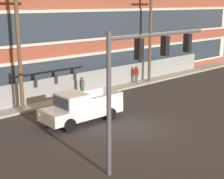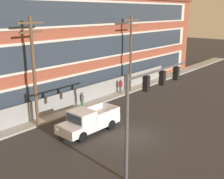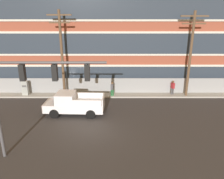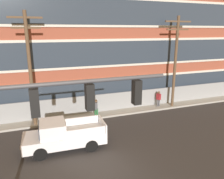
{
  "view_description": "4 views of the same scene",
  "coord_description": "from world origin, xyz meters",
  "px_view_note": "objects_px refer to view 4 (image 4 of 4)",
  "views": [
    {
      "loc": [
        -13.97,
        -13.1,
        7.19
      ],
      "look_at": [
        0.2,
        2.29,
        1.9
      ],
      "focal_mm": 55.0,
      "sensor_mm": 36.0,
      "label": 1
    },
    {
      "loc": [
        -16.02,
        -11.42,
        9.17
      ],
      "look_at": [
        1.12,
        3.03,
        2.88
      ],
      "focal_mm": 45.0,
      "sensor_mm": 36.0,
      "label": 2
    },
    {
      "loc": [
        1.63,
        -14.58,
        8.11
      ],
      "look_at": [
        1.69,
        3.29,
        2.17
      ],
      "focal_mm": 35.0,
      "sensor_mm": 36.0,
      "label": 3
    },
    {
      "loc": [
        -3.14,
        -9.97,
        7.43
      ],
      "look_at": [
        1.58,
        3.03,
        3.68
      ],
      "focal_mm": 35.0,
      "sensor_mm": 36.0,
      "label": 4
    }
  ],
  "objects_px": {
    "utility_pole_near_corner": "(30,66)",
    "pedestrian_near_cabinet": "(96,107)",
    "traffic_signal_mast": "(47,124)",
    "pedestrian_by_fence": "(159,98)",
    "utility_pole_midblock": "(175,59)",
    "pickup_truck_white": "(63,135)"
  },
  "relations": [
    {
      "from": "pickup_truck_white",
      "to": "utility_pole_near_corner",
      "type": "xyz_separation_m",
      "value": [
        -1.64,
        4.25,
        3.93
      ]
    },
    {
      "from": "utility_pole_near_corner",
      "to": "pickup_truck_white",
      "type": "bearing_deg",
      "value": -68.87
    },
    {
      "from": "traffic_signal_mast",
      "to": "pickup_truck_white",
      "type": "height_order",
      "value": "traffic_signal_mast"
    },
    {
      "from": "pedestrian_near_cabinet",
      "to": "pedestrian_by_fence",
      "type": "bearing_deg",
      "value": 3.9
    },
    {
      "from": "traffic_signal_mast",
      "to": "pickup_truck_white",
      "type": "bearing_deg",
      "value": 79.43
    },
    {
      "from": "pickup_truck_white",
      "to": "pedestrian_by_fence",
      "type": "height_order",
      "value": "pickup_truck_white"
    },
    {
      "from": "pickup_truck_white",
      "to": "traffic_signal_mast",
      "type": "bearing_deg",
      "value": -100.57
    },
    {
      "from": "pickup_truck_white",
      "to": "pedestrian_by_fence",
      "type": "xyz_separation_m",
      "value": [
        9.91,
        4.66,
        0.04
      ]
    },
    {
      "from": "traffic_signal_mast",
      "to": "pickup_truck_white",
      "type": "xyz_separation_m",
      "value": [
        1.15,
        6.17,
        -3.58
      ]
    },
    {
      "from": "utility_pole_midblock",
      "to": "pedestrian_near_cabinet",
      "type": "distance_m",
      "value": 8.78
    },
    {
      "from": "traffic_signal_mast",
      "to": "pedestrian_near_cabinet",
      "type": "height_order",
      "value": "traffic_signal_mast"
    },
    {
      "from": "pickup_truck_white",
      "to": "pedestrian_near_cabinet",
      "type": "distance_m",
      "value": 5.42
    },
    {
      "from": "pedestrian_near_cabinet",
      "to": "utility_pole_midblock",
      "type": "bearing_deg",
      "value": 0.68
    },
    {
      "from": "utility_pole_midblock",
      "to": "pedestrian_near_cabinet",
      "type": "bearing_deg",
      "value": -179.32
    },
    {
      "from": "traffic_signal_mast",
      "to": "utility_pole_midblock",
      "type": "distance_m",
      "value": 16.27
    },
    {
      "from": "traffic_signal_mast",
      "to": "pedestrian_near_cabinet",
      "type": "relative_size",
      "value": 3.79
    },
    {
      "from": "pickup_truck_white",
      "to": "utility_pole_near_corner",
      "type": "distance_m",
      "value": 6.02
    },
    {
      "from": "traffic_signal_mast",
      "to": "utility_pole_near_corner",
      "type": "distance_m",
      "value": 10.44
    },
    {
      "from": "utility_pole_near_corner",
      "to": "pedestrian_near_cabinet",
      "type": "relative_size",
      "value": 5.22
    },
    {
      "from": "utility_pole_midblock",
      "to": "pedestrian_by_fence",
      "type": "distance_m",
      "value": 4.14
    },
    {
      "from": "utility_pole_midblock",
      "to": "pickup_truck_white",
      "type": "bearing_deg",
      "value": -159.09
    },
    {
      "from": "utility_pole_midblock",
      "to": "pedestrian_near_cabinet",
      "type": "xyz_separation_m",
      "value": [
        -7.88,
        -0.09,
        -3.89
      ]
    }
  ]
}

